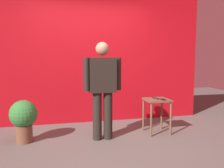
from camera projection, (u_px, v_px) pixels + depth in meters
ground_plane at (106, 148)px, 3.71m from camera, size 12.00×12.00×0.00m
back_wall_red at (89, 47)px, 5.08m from camera, size 4.90×0.12×3.12m
standing_person at (102, 86)px, 4.03m from camera, size 0.63×0.23×1.61m
side_table at (157, 106)px, 4.42m from camera, size 0.43×0.43×0.62m
cell_phone at (163, 99)px, 4.33m from camera, size 0.08×0.15×0.01m
tv_remote at (156, 98)px, 4.42m from camera, size 0.08×0.18×0.02m
potted_plant at (24, 117)px, 3.94m from camera, size 0.44×0.44×0.69m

